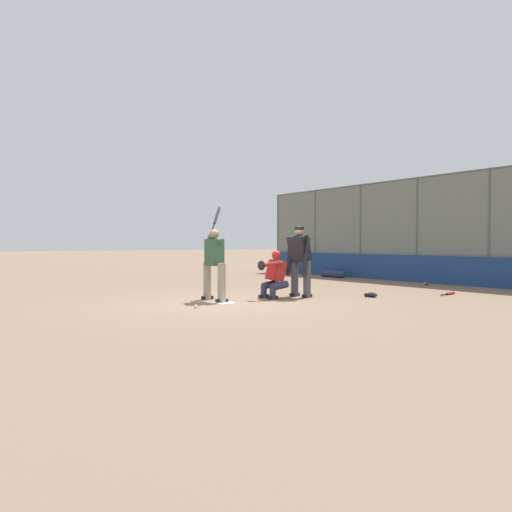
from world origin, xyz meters
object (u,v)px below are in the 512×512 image
(batter_at_plate, at_px, (214,262))
(umpire_home, at_px, (300,259))
(spare_bat_third_base_side, at_px, (425,283))
(baseball_loose, at_px, (196,307))
(catcher_behind_plate, at_px, (274,274))
(fielding_glove_on_dirt, at_px, (371,295))
(equipment_bag_dugout_side, at_px, (333,274))
(spare_bat_by_padding, at_px, (449,294))

(batter_at_plate, xyz_separation_m, umpire_home, (-0.52, -2.19, 0.04))
(spare_bat_third_base_side, relative_size, baseball_loose, 8.77)
(spare_bat_third_base_side, bearing_deg, batter_at_plate, 140.05)
(spare_bat_third_base_side, bearing_deg, baseball_loose, 145.99)
(catcher_behind_plate, xyz_separation_m, umpire_home, (-0.14, -0.71, 0.35))
(fielding_glove_on_dirt, height_order, equipment_bag_dugout_side, equipment_bag_dugout_side)
(batter_at_plate, height_order, umpire_home, batter_at_plate)
(batter_at_plate, bearing_deg, fielding_glove_on_dirt, -109.81)
(batter_at_plate, distance_m, spare_bat_by_padding, 6.28)
(batter_at_plate, relative_size, fielding_glove_on_dirt, 6.93)
(umpire_home, relative_size, baseball_loose, 24.05)
(catcher_behind_plate, distance_m, spare_bat_third_base_side, 6.60)
(fielding_glove_on_dirt, bearing_deg, catcher_behind_plate, 60.27)
(batter_at_plate, distance_m, fielding_glove_on_dirt, 4.05)
(fielding_glove_on_dirt, bearing_deg, spare_bat_by_padding, -111.72)
(batter_at_plate, xyz_separation_m, fielding_glove_on_dirt, (-1.61, -3.62, -0.86))
(spare_bat_third_base_side, distance_m, equipment_bag_dugout_side, 4.20)
(catcher_behind_plate, xyz_separation_m, spare_bat_third_base_side, (0.33, -6.57, -0.58))
(umpire_home, height_order, equipment_bag_dugout_side, umpire_home)
(spare_bat_by_padding, distance_m, spare_bat_third_base_side, 3.33)
(spare_bat_by_padding, distance_m, baseball_loose, 6.90)
(spare_bat_by_padding, bearing_deg, equipment_bag_dugout_side, 60.13)
(catcher_behind_plate, bearing_deg, equipment_bag_dugout_side, -51.04)
(fielding_glove_on_dirt, bearing_deg, equipment_bag_dugout_side, -36.91)
(spare_bat_by_padding, relative_size, spare_bat_third_base_side, 1.28)
(spare_bat_by_padding, height_order, fielding_glove_on_dirt, fielding_glove_on_dirt)
(baseball_loose, bearing_deg, umpire_home, -82.68)
(umpire_home, distance_m, fielding_glove_on_dirt, 2.01)
(spare_bat_by_padding, bearing_deg, fielding_glove_on_dirt, 147.05)
(catcher_behind_plate, bearing_deg, fielding_glove_on_dirt, -115.75)
(umpire_home, distance_m, spare_bat_by_padding, 4.13)
(batter_at_plate, distance_m, umpire_home, 2.25)
(equipment_bag_dugout_side, bearing_deg, batter_at_plate, 117.56)
(umpire_home, xyz_separation_m, equipment_bag_dugout_side, (4.67, -5.76, -0.83))
(catcher_behind_plate, bearing_deg, umpire_home, -97.37)
(batter_at_plate, distance_m, equipment_bag_dugout_side, 8.99)
(batter_at_plate, height_order, fielding_glove_on_dirt, batter_at_plate)
(batter_at_plate, relative_size, baseball_loose, 30.54)
(batter_at_plate, relative_size, spare_bat_by_padding, 2.72)
(fielding_glove_on_dirt, xyz_separation_m, baseball_loose, (0.67, 4.63, -0.02))
(catcher_behind_plate, bearing_deg, baseball_loose, 106.55)
(spare_bat_by_padding, distance_m, equipment_bag_dugout_side, 6.95)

